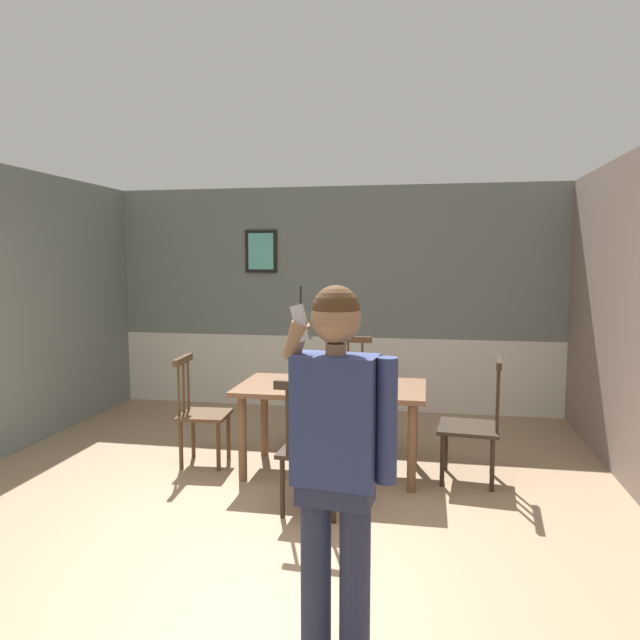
# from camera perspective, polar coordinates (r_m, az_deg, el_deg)

# --- Properties ---
(ground_plane) EXTENTS (7.93, 7.93, 0.00)m
(ground_plane) POSITION_cam_1_polar(r_m,az_deg,el_deg) (4.04, -7.23, -20.75)
(ground_plane) COLOR #9E7F60
(room_back_partition) EXTENTS (5.46, 0.17, 2.67)m
(room_back_partition) POSITION_cam_1_polar(r_m,az_deg,el_deg) (7.15, 1.35, 1.67)
(room_back_partition) COLOR slate
(room_back_partition) RESTS_ON ground_plane
(dining_table) EXTENTS (1.57, 0.86, 0.75)m
(dining_table) POSITION_cam_1_polar(r_m,az_deg,el_deg) (5.04, 1.12, -7.39)
(dining_table) COLOR brown
(dining_table) RESTS_ON ground_plane
(chair_near_window) EXTENTS (0.50, 0.50, 1.04)m
(chair_near_window) POSITION_cam_1_polar(r_m,az_deg,el_deg) (5.87, 2.41, -7.23)
(chair_near_window) COLOR #513823
(chair_near_window) RESTS_ON ground_plane
(chair_by_doorway) EXTENTS (0.44, 0.44, 0.96)m
(chair_by_doorway) POSITION_cam_1_polar(r_m,az_deg,el_deg) (5.38, -11.43, -8.69)
(chair_by_doorway) COLOR #513823
(chair_by_doorway) RESTS_ON ground_plane
(chair_at_table_head) EXTENTS (0.53, 0.53, 1.03)m
(chair_at_table_head) POSITION_cam_1_polar(r_m,az_deg,el_deg) (5.03, 14.62, -9.62)
(chair_at_table_head) COLOR #2D2319
(chair_at_table_head) RESTS_ON ground_plane
(chair_opposite_corner) EXTENTS (0.49, 0.49, 0.98)m
(chair_opposite_corner) POSITION_cam_1_polar(r_m,az_deg,el_deg) (4.31, -0.68, -12.18)
(chair_opposite_corner) COLOR #2D2319
(chair_opposite_corner) RESTS_ON ground_plane
(person_figure) EXTENTS (0.53, 0.24, 1.70)m
(person_figure) POSITION_cam_1_polar(r_m,az_deg,el_deg) (2.68, 1.66, -12.35)
(person_figure) COLOR #282E49
(person_figure) RESTS_ON ground_plane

